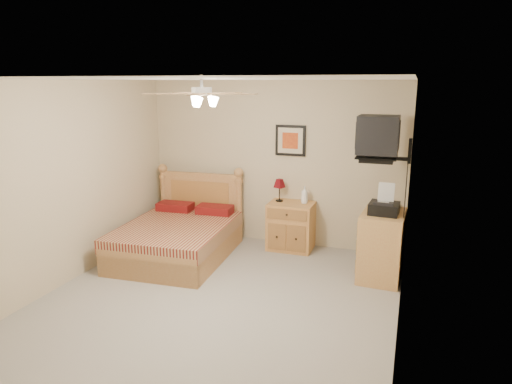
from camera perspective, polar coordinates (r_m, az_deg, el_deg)
floor at (r=5.41m, az=-5.13°, el=-13.66°), size 4.50×4.50×0.00m
ceiling at (r=4.81m, az=-5.77°, el=13.87°), size 4.00×4.50×0.04m
wall_back at (r=7.03m, az=2.19°, el=3.56°), size 4.00×0.04×2.50m
wall_front at (r=3.17m, az=-22.80°, el=-10.18°), size 4.00×0.04×2.50m
wall_left at (r=6.06m, az=-22.93°, el=0.87°), size 0.04×4.50×2.50m
wall_right at (r=4.54m, az=18.26°, el=-2.72°), size 0.04×4.50×2.50m
bed at (r=6.58m, az=-9.98°, el=-3.20°), size 1.51×1.92×1.19m
nightstand at (r=6.91m, az=4.40°, el=-4.25°), size 0.66×0.50×0.72m
table_lamp at (r=6.87m, az=2.95°, el=0.24°), size 0.24×0.24×0.34m
lotion_bottle at (r=6.79m, az=6.08°, el=-0.35°), size 0.11×0.11×0.26m
framed_picture at (r=6.88m, az=4.34°, el=6.43°), size 0.46×0.04×0.46m
dresser at (r=6.08m, az=15.44°, el=-6.46°), size 0.56×0.77×0.88m
fax_machine at (r=5.84m, az=15.78°, el=-0.89°), size 0.38×0.40×0.37m
magazine_lower at (r=6.17m, az=15.82°, el=-1.81°), size 0.24×0.28×0.02m
magazine_upper at (r=6.19m, az=15.86°, el=-1.58°), size 0.30×0.32×0.02m
wall_tv at (r=5.75m, az=16.49°, el=6.44°), size 0.56×0.46×0.58m
ceiling_fan at (r=4.63m, az=-6.79°, el=12.13°), size 1.14×1.14×0.28m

